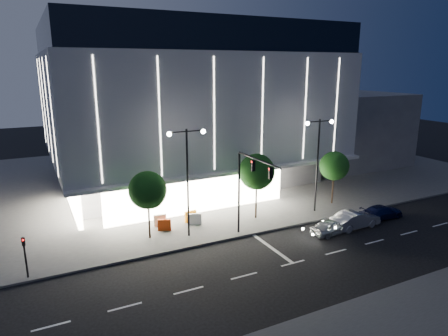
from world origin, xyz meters
name	(u,v)px	position (x,y,z in m)	size (l,w,h in m)	color
ground	(258,260)	(0.00, 0.00, 0.00)	(160.00, 160.00, 0.00)	black
sidewalk_museum	(195,174)	(5.00, 24.00, 0.07)	(70.00, 40.00, 0.15)	#474747
museum	(183,104)	(2.98, 22.31, 9.27)	(30.00, 25.80, 18.00)	#4C4C51
annex_building	(324,126)	(26.00, 24.00, 5.00)	(16.00, 20.00, 10.00)	#4C4C51
traffic_mast	(248,181)	(1.00, 3.34, 5.03)	(0.33, 5.89, 7.07)	black
street_lamp_west	(187,167)	(-3.00, 6.00, 5.96)	(3.16, 0.36, 9.00)	black
street_lamp_east	(318,152)	(10.00, 6.00, 5.96)	(3.16, 0.36, 9.00)	black
ped_signal_far	(25,253)	(-15.00, 4.50, 1.89)	(0.22, 0.24, 3.00)	black
tree_left	(148,192)	(-5.97, 7.02, 4.03)	(3.02, 3.02, 5.72)	black
tree_mid	(257,174)	(4.03, 7.02, 4.33)	(3.25, 3.25, 6.15)	black
tree_right	(334,167)	(13.03, 7.02, 3.88)	(2.91, 2.91, 5.51)	black
car_lead	(331,227)	(7.89, 1.27, 0.64)	(1.51, 3.75, 1.28)	#ABAFB3
car_second	(355,219)	(10.71, 1.43, 0.76)	(1.61, 4.61, 1.52)	#BABBC2
car_third	(382,212)	(14.50, 1.95, 0.63)	(1.75, 4.31, 1.25)	#121643
barrier_a	(164,225)	(-4.46, 7.91, 0.65)	(1.10, 0.25, 1.00)	red
barrier_b	(160,220)	(-4.46, 9.13, 0.65)	(1.10, 0.25, 1.00)	silver
barrier_c	(191,216)	(-1.73, 8.76, 0.65)	(1.10, 0.25, 1.00)	orange
barrier_d	(195,219)	(-1.61, 7.99, 0.65)	(1.10, 0.25, 1.00)	white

